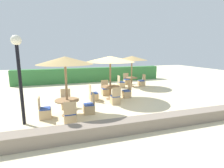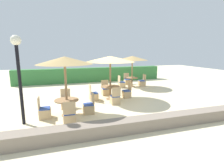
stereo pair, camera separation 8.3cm
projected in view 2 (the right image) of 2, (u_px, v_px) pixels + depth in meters
The scene contains 21 objects.
ground_plane at pixel (115, 102), 9.58m from camera, with size 40.00×40.00×0.00m, color beige.
hedge_row at pixel (92, 75), 15.73m from camera, with size 13.00×0.70×1.26m, color #387A3D.
stone_border at pixel (146, 123), 6.25m from camera, with size 10.00×0.56×0.44m, color gray.
lamp_post at pixel (18, 63), 6.29m from camera, with size 0.36×0.36×3.32m.
parasol_back_right at pixel (132, 58), 13.23m from camera, with size 2.34×2.34×2.38m.
round_table_back_right at pixel (132, 80), 13.55m from camera, with size 0.91×0.91×0.73m.
patio_chair_back_right_east at pixel (142, 83), 13.90m from camera, with size 0.46×0.46×0.93m.
patio_chair_back_right_west at pixel (121, 84), 13.30m from camera, with size 0.46×0.46×0.93m.
patio_chair_back_right_north at pixel (127, 81), 14.51m from camera, with size 0.46×0.46×0.93m.
parasol_center at pixel (110, 59), 9.75m from camera, with size 2.80×2.80×2.48m.
round_table_center at pixel (110, 89), 10.07m from camera, with size 1.10×1.10×0.76m.
patio_chair_center_west at pixel (94, 96), 9.88m from camera, with size 0.46×0.46×0.93m.
patio_chair_center_north at pixel (106, 91), 11.05m from camera, with size 0.46×0.46×0.93m.
patio_chair_center_east at pixel (127, 93), 10.46m from camera, with size 0.46×0.46×0.93m.
patio_chair_center_south at pixel (115, 99), 9.20m from camera, with size 0.46×0.46×0.93m.
parasol_front_left at pixel (65, 61), 7.17m from camera, with size 2.31×2.31×2.55m.
round_table_front_left at pixel (67, 103), 7.51m from camera, with size 1.02×1.02×0.71m.
patio_chair_front_left_west at pixel (44, 112), 7.25m from camera, with size 0.46×0.46×0.93m.
patio_chair_front_left_north at pixel (66, 103), 8.53m from camera, with size 0.46×0.46×0.93m.
patio_chair_front_left_south at pixel (69, 117), 6.70m from camera, with size 0.46×0.46×0.93m.
patio_chair_front_left_east at pixel (89, 108), 7.81m from camera, with size 0.46×0.46×0.93m.
Camera 2 is at (-2.92, -8.74, 2.78)m, focal length 28.00 mm.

